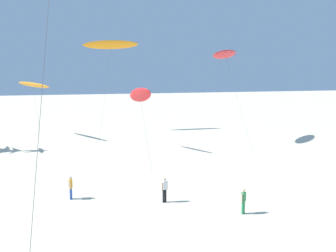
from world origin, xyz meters
name	(u,v)px	position (x,y,z in m)	size (l,w,h in m)	color
flying_kite_1	(225,54)	(15.90, 45.87, 10.94)	(6.10, 10.87, 11.78)	red
flying_kite_2	(140,95)	(4.33, 42.34, 6.28)	(2.47, 11.81, 7.57)	red
flying_kite_3	(33,85)	(-7.53, 54.38, 7.08)	(5.14, 8.16, 7.70)	orange
flying_kite_5	(111,45)	(3.24, 58.16, 12.67)	(8.16, 9.85, 13.48)	orange
person_near_left	(243,200)	(6.72, 21.66, 0.89)	(0.44, 0.33, 1.63)	#338E56
person_near_right	(71,187)	(-3.64, 27.42, 0.90)	(0.27, 0.50, 1.64)	#284CA3
person_mid_field	(164,189)	(2.50, 25.06, 0.95)	(0.49, 0.29, 1.72)	black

